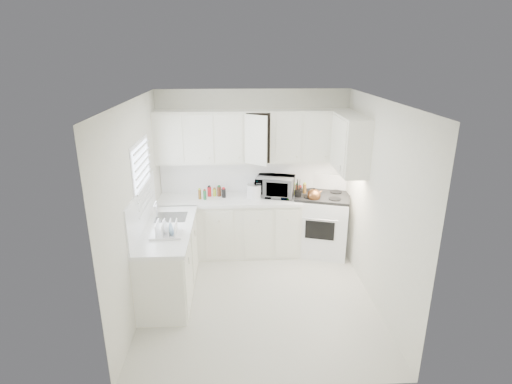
{
  "coord_description": "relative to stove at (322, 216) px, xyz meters",
  "views": [
    {
      "loc": [
        -0.27,
        -4.72,
        3.12
      ],
      "look_at": [
        0.0,
        0.7,
        1.25
      ],
      "focal_mm": 28.46,
      "sensor_mm": 36.0,
      "label": 1
    }
  ],
  "objects": [
    {
      "name": "dish_rack",
      "position": [
        -2.25,
        -1.3,
        0.42
      ],
      "size": [
        0.39,
        0.3,
        0.21
      ],
      "primitive_type": null,
      "rotation": [
        0.0,
        0.0,
        0.02
      ],
      "color": "white",
      "rests_on": "countertop_left"
    },
    {
      "name": "upper_cabinets_back",
      "position": [
        -1.09,
        0.18,
        0.86
      ],
      "size": [
        3.0,
        0.33,
        0.8
      ],
      "primitive_type": null,
      "color": "silver",
      "rests_on": "wall_back"
    },
    {
      "name": "sauce_right_4",
      "position": [
        -0.29,
        0.21,
        0.41
      ],
      "size": [
        0.06,
        0.06,
        0.19
      ],
      "primitive_type": "cylinder",
      "color": "brown",
      "rests_on": "countertop_back"
    },
    {
      "name": "tea_kettle",
      "position": [
        -0.18,
        -0.16,
        0.42
      ],
      "size": [
        0.31,
        0.28,
        0.24
      ],
      "primitive_type": null,
      "rotation": [
        0.0,
        0.0,
        0.3
      ],
      "color": "brown",
      "rests_on": "stove"
    },
    {
      "name": "spice_left_3",
      "position": [
        -1.72,
        0.08,
        0.38
      ],
      "size": [
        0.06,
        0.06,
        0.13
      ],
      "primitive_type": "cylinder",
      "color": "#BFDB33",
      "rests_on": "countertop_back"
    },
    {
      "name": "wall_left",
      "position": [
        -2.59,
        -1.25,
        0.66
      ],
      "size": [
        0.0,
        3.2,
        3.2
      ],
      "primitive_type": "plane",
      "rotation": [
        1.57,
        0.0,
        1.57
      ],
      "color": "silver",
      "rests_on": "ground"
    },
    {
      "name": "wall_front",
      "position": [
        -1.09,
        -2.85,
        0.66
      ],
      "size": [
        3.0,
        0.0,
        3.0
      ],
      "primitive_type": "plane",
      "rotation": [
        -1.57,
        0.0,
        0.0
      ],
      "color": "silver",
      "rests_on": "ground"
    },
    {
      "name": "upper_cabinets_right",
      "position": [
        0.24,
        -0.43,
        0.86
      ],
      "size": [
        0.33,
        0.9,
        0.8
      ],
      "primitive_type": null,
      "color": "silver",
      "rests_on": "wall_right"
    },
    {
      "name": "wall_right",
      "position": [
        0.41,
        -1.25,
        0.66
      ],
      "size": [
        0.0,
        3.2,
        3.2
      ],
      "primitive_type": "plane",
      "rotation": [
        1.57,
        0.0,
        -1.57
      ],
      "color": "silver",
      "rests_on": "ground"
    },
    {
      "name": "rice_cooker",
      "position": [
        -1.08,
        0.07,
        0.44
      ],
      "size": [
        0.26,
        0.26,
        0.25
      ],
      "primitive_type": null,
      "rotation": [
        0.0,
        0.0,
        -0.03
      ],
      "color": "white",
      "rests_on": "countertop_back"
    },
    {
      "name": "utensil_crock",
      "position": [
        -0.41,
        -0.07,
        0.49
      ],
      "size": [
        0.13,
        0.13,
        0.34
      ],
      "primitive_type": null,
      "rotation": [
        0.0,
        0.0,
        0.14
      ],
      "color": "black",
      "rests_on": "countertop_back"
    },
    {
      "name": "spice_left_2",
      "position": [
        -1.79,
        0.17,
        0.38
      ],
      "size": [
        0.06,
        0.06,
        0.13
      ],
      "primitive_type": "cylinder",
      "color": "red",
      "rests_on": "countertop_back"
    },
    {
      "name": "spice_left_4",
      "position": [
        -1.64,
        0.17,
        0.38
      ],
      "size": [
        0.06,
        0.06,
        0.13
      ],
      "primitive_type": "cylinder",
      "color": "brown",
      "rests_on": "countertop_back"
    },
    {
      "name": "countertop_left",
      "position": [
        -2.28,
        -1.05,
        0.29
      ],
      "size": [
        0.64,
        1.62,
        0.05
      ],
      "primitive_type": "cube",
      "color": "white",
      "rests_on": "lower_cabinets_left"
    },
    {
      "name": "frying_pan",
      "position": [
        0.18,
        0.16,
        0.33
      ],
      "size": [
        0.39,
        0.48,
        0.04
      ],
      "primitive_type": null,
      "rotation": [
        0.0,
        0.0,
        -0.4
      ],
      "color": "black",
      "rests_on": "stove"
    },
    {
      "name": "backsplash_back",
      "position": [
        -1.09,
        0.34,
        0.59
      ],
      "size": [
        2.98,
        0.02,
        0.55
      ],
      "primitive_type": "cube",
      "color": "white",
      "rests_on": "wall_back"
    },
    {
      "name": "spice_left_5",
      "position": [
        -1.57,
        0.08,
        0.38
      ],
      "size": [
        0.06,
        0.06,
        0.13
      ],
      "primitive_type": "cylinder",
      "color": "black",
      "rests_on": "countertop_back"
    },
    {
      "name": "stove",
      "position": [
        0.0,
        0.0,
        0.0
      ],
      "size": [
        0.99,
        0.89,
        1.27
      ],
      "primitive_type": null,
      "rotation": [
        0.0,
        0.0,
        -0.29
      ],
      "color": "white",
      "rests_on": "floor"
    },
    {
      "name": "window_blinds",
      "position": [
        -2.57,
        -0.9,
        0.91
      ],
      "size": [
        0.06,
        0.96,
        1.06
      ],
      "primitive_type": null,
      "color": "white",
      "rests_on": "wall_left"
    },
    {
      "name": "spice_left_0",
      "position": [
        -1.94,
        0.17,
        0.38
      ],
      "size": [
        0.06,
        0.06,
        0.13
      ],
      "primitive_type": "cylinder",
      "color": "brown",
      "rests_on": "countertop_back"
    },
    {
      "name": "spice_left_1",
      "position": [
        -1.87,
        0.08,
        0.38
      ],
      "size": [
        0.06,
        0.06,
        0.13
      ],
      "primitive_type": "cylinder",
      "color": "#216434",
      "rests_on": "countertop_back"
    },
    {
      "name": "sauce_right_3",
      "position": [
        -0.35,
        0.15,
        0.41
      ],
      "size": [
        0.06,
        0.06,
        0.19
      ],
      "primitive_type": "cylinder",
      "color": "black",
      "rests_on": "countertop_back"
    },
    {
      "name": "wall_back",
      "position": [
        -1.09,
        0.35,
        0.66
      ],
      "size": [
        3.0,
        0.0,
        3.0
      ],
      "primitive_type": "plane",
      "rotation": [
        1.57,
        0.0,
        0.0
      ],
      "color": "silver",
      "rests_on": "ground"
    },
    {
      "name": "sauce_right_0",
      "position": [
        -0.51,
        0.21,
        0.41
      ],
      "size": [
        0.06,
        0.06,
        0.19
      ],
      "primitive_type": "cylinder",
      "color": "red",
      "rests_on": "countertop_back"
    },
    {
      "name": "countertop_back",
      "position": [
        -1.48,
        0.04,
        0.29
      ],
      "size": [
        2.24,
        0.64,
        0.05
      ],
      "primitive_type": "cube",
      "color": "white",
      "rests_on": "lower_cabinets_back"
    },
    {
      "name": "microwave",
      "position": [
        -0.75,
        0.11,
        0.51
      ],
      "size": [
        0.65,
        0.47,
        0.39
      ],
      "primitive_type": "imported",
      "rotation": [
        0.0,
        0.0,
        -0.27
      ],
      "color": "gray",
      "rests_on": "countertop_back"
    },
    {
      "name": "lower_cabinets_back",
      "position": [
        -1.48,
        0.05,
        -0.19
      ],
      "size": [
        2.22,
        0.6,
        0.9
      ],
      "primitive_type": null,
      "color": "silver",
      "rests_on": "floor"
    },
    {
      "name": "paper_towel",
      "position": [
        -1.01,
        0.19,
        0.45
      ],
      "size": [
        0.12,
        0.12,
        0.27
      ],
      "primitive_type": "cylinder",
      "color": "white",
      "rests_on": "countertop_back"
    },
    {
      "name": "floor",
      "position": [
        -1.09,
        -1.25,
        -0.64
      ],
      "size": [
        3.2,
        3.2,
        0.0
      ],
      "primitive_type": "plane",
      "color": "beige",
      "rests_on": "ground"
    },
    {
      "name": "sauce_right_1",
      "position": [
        -0.46,
        0.15,
        0.41
      ],
      "size": [
        0.06,
        0.06,
        0.19
      ],
      "primitive_type": "cylinder",
      "color": "#BFDB33",
      "rests_on": "countertop_back"
    },
    {
      "name": "sauce_right_2",
      "position": [
        -0.4,
        0.21,
        0.41
      ],
      "size": [
        0.06,
        0.06,
        0.19
      ],
      "primitive_type": "cylinder",
      "color": "brown",
      "rests_on": "countertop_back"
    },
    {
      "name": "ceiling",
      "position": [
        -1.09,
        -1.25,
        1.96
      ],
      "size": [
        3.2,
        3.2,
        0.0
      ],
      "primitive_type": "plane",
      "rotation": [
        3.14,
        0.0,
        0.0
      ],
      "color": "white",
      "rests_on": "ground"
    },
    {
      "name": "backsplash_left",
      "position": [
        -2.58,
        -1.05,
        0.59
      ],
      "size": [
        0.02,
        1.6,
        0.55
      ],
      "primitive_type": "cube",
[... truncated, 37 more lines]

